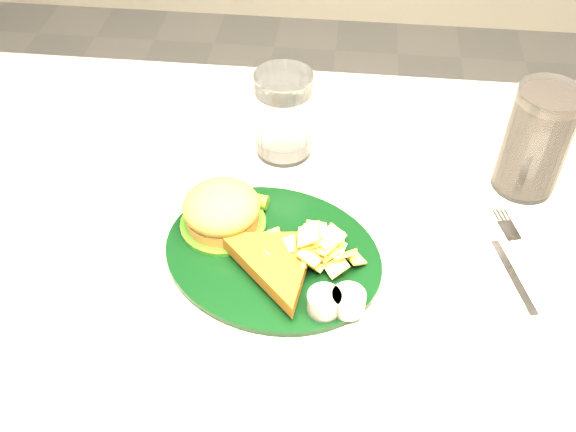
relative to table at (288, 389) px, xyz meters
name	(u,v)px	position (x,y,z in m)	size (l,w,h in m)	color
table	(288,389)	(0.00, 0.00, 0.00)	(1.20, 0.80, 0.75)	#B0AB9F
dinner_plate	(272,240)	(-0.02, -0.03, 0.41)	(0.28, 0.23, 0.06)	black
water_glass	(284,115)	(-0.03, 0.18, 0.44)	(0.08, 0.08, 0.13)	white
cola_glass	(536,141)	(0.31, 0.14, 0.45)	(0.08, 0.08, 0.16)	black
fork_napkin	(512,271)	(0.28, -0.03, 0.38)	(0.12, 0.16, 0.01)	white
ramekin	(109,187)	(-0.25, 0.06, 0.39)	(0.04, 0.04, 0.03)	white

